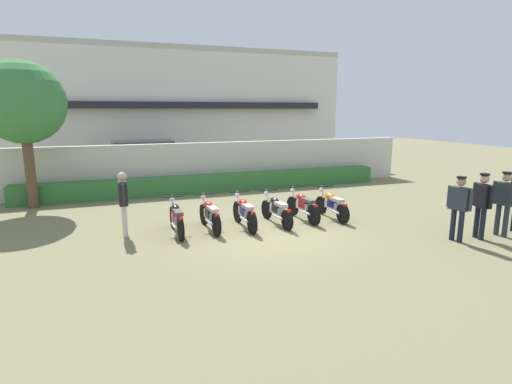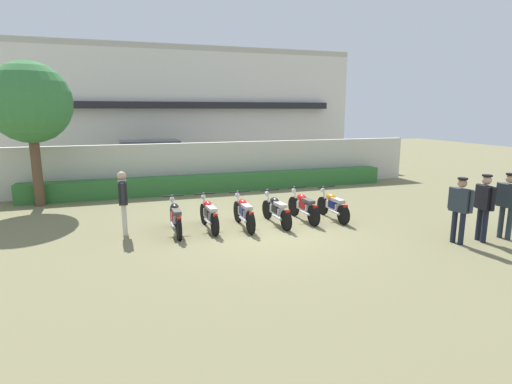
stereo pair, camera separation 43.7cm
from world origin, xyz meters
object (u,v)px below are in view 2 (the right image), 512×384
at_px(officer_1, 484,202).
at_px(inspector_person, 123,197).
at_px(motorcycle_in_row_3, 276,210).
at_px(motorcycle_in_row_5, 333,205).
at_px(motorcycle_in_row_4, 303,206).
at_px(officer_0, 460,205).
at_px(motorcycle_in_row_0, 175,217).
at_px(tree_near_inspector, 30,103).
at_px(officer_2, 508,200).
at_px(motorcycle_in_row_1, 209,214).
at_px(motorcycle_in_row_2, 244,212).
at_px(parked_car, 154,160).

bearing_deg(officer_1, inspector_person, -9.81).
xyz_separation_m(motorcycle_in_row_3, motorcycle_in_row_5, (1.85, -0.01, -0.00)).
distance_m(motorcycle_in_row_4, officer_0, 4.23).
bearing_deg(officer_1, motorcycle_in_row_3, -22.93).
distance_m(motorcycle_in_row_0, inspector_person, 1.47).
bearing_deg(inspector_person, officer_0, -23.23).
xyz_separation_m(tree_near_inspector, motorcycle_in_row_0, (4.10, -4.76, -3.06)).
bearing_deg(tree_near_inspector, motorcycle_in_row_5, -28.48).
distance_m(motorcycle_in_row_5, officer_2, 4.57).
distance_m(motorcycle_in_row_1, inspector_person, 2.33).
bearing_deg(officer_1, motorcycle_in_row_1, -14.56).
bearing_deg(motorcycle_in_row_0, motorcycle_in_row_2, -92.04).
bearing_deg(motorcycle_in_row_4, inspector_person, 83.50).
xyz_separation_m(motorcycle_in_row_3, officer_1, (4.41, -3.08, 0.58)).
bearing_deg(motorcycle_in_row_5, parked_car, 24.97).
bearing_deg(officer_0, inspector_person, -34.35).
bearing_deg(inspector_person, motorcycle_in_row_5, -3.55).
relative_size(motorcycle_in_row_1, officer_0, 1.09).
height_order(motorcycle_in_row_5, inspector_person, inspector_person).
distance_m(motorcycle_in_row_0, motorcycle_in_row_3, 2.90).
relative_size(motorcycle_in_row_3, officer_1, 1.12).
distance_m(tree_near_inspector, motorcycle_in_row_4, 9.70).
bearing_deg(motorcycle_in_row_3, motorcycle_in_row_2, 88.11).
xyz_separation_m(parked_car, officer_1, (7.19, -12.19, 0.09)).
bearing_deg(motorcycle_in_row_5, officer_0, -150.43).
xyz_separation_m(parked_car, motorcycle_in_row_4, (3.71, -8.98, -0.49)).
xyz_separation_m(parked_car, officer_2, (7.94, -12.21, 0.09)).
bearing_deg(officer_2, motorcycle_in_row_4, -44.03).
distance_m(motorcycle_in_row_3, officer_2, 6.05).
bearing_deg(motorcycle_in_row_0, motorcycle_in_row_4, -88.77).
bearing_deg(officer_2, motorcycle_in_row_3, -37.69).
bearing_deg(motorcycle_in_row_5, officer_1, -142.07).
bearing_deg(motorcycle_in_row_1, officer_2, -117.12).
bearing_deg(officer_0, motorcycle_in_row_5, -69.62).
bearing_deg(inspector_person, motorcycle_in_row_3, -5.02).
height_order(tree_near_inspector, motorcycle_in_row_3, tree_near_inspector).
relative_size(parked_car, motorcycle_in_row_2, 2.39).
distance_m(motorcycle_in_row_1, officer_1, 7.15).
height_order(motorcycle_in_row_5, officer_2, officer_2).
bearing_deg(motorcycle_in_row_5, motorcycle_in_row_2, 88.49).
relative_size(tree_near_inspector, officer_0, 2.93).
height_order(motorcycle_in_row_0, motorcycle_in_row_5, motorcycle_in_row_0).
relative_size(motorcycle_in_row_0, motorcycle_in_row_2, 0.97).
distance_m(tree_near_inspector, motorcycle_in_row_3, 9.03).
xyz_separation_m(motorcycle_in_row_0, motorcycle_in_row_3, (2.90, -0.03, -0.01)).
distance_m(inspector_person, officer_2, 10.00).
distance_m(motorcycle_in_row_0, motorcycle_in_row_4, 3.83).
xyz_separation_m(motorcycle_in_row_0, motorcycle_in_row_1, (0.93, 0.07, -0.00)).
distance_m(motorcycle_in_row_2, motorcycle_in_row_4, 1.93).
height_order(motorcycle_in_row_1, motorcycle_in_row_4, motorcycle_in_row_4).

